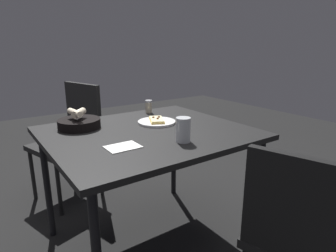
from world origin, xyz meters
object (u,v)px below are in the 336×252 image
Objects in this scene: dining_table at (148,141)px; bread_basket at (79,123)px; chair_near at (73,134)px; beer_glass at (183,131)px; pizza_plate at (157,122)px; chair_far at (306,233)px; pepper_shaker at (149,107)px.

bread_basket is (-0.30, 0.28, 0.09)m from dining_table.
bread_basket is 0.27× the size of chair_near.
dining_table is at bearing 99.59° from beer_glass.
pizza_plate is 1.02m from chair_far.
chair_near reaches higher than pepper_shaker.
beer_glass is at bearing -79.21° from chair_near.
chair_near is at bearing 100.79° from beer_glass.
chair_far is at bearing -66.98° from bread_basket.
dining_table is 8.83× the size of beer_glass.
pizza_plate is at bearing -111.43° from pepper_shaker.
chair_near is (-0.41, 0.50, -0.25)m from pepper_shaker.
chair_near is (-0.22, 1.16, -0.27)m from beer_glass.
pepper_shaker is (0.54, 0.11, 0.01)m from bread_basket.
bread_basket reaches higher than pizza_plate.
pepper_shaker is at bearing 87.69° from chair_far.
beer_glass is at bearing -102.65° from pizza_plate.
chair_near is at bearing 129.51° from pepper_shaker.
beer_glass is (0.35, -0.55, 0.02)m from bread_basket.
beer_glass is at bearing -80.41° from dining_table.
bread_basket is at bearing 122.46° from beer_glass.
dining_table is at bearing 102.08° from chair_far.
chair_near is 1.07× the size of chair_far.
bread_basket is 2.67× the size of pepper_shaker.
chair_near reaches higher than pizza_plate.
chair_far is at bearing -86.69° from pizza_plate.
pizza_plate is at bearing 39.14° from dining_table.
beer_glass reaches higher than chair_far.
bread_basket is 1.29m from chair_far.
beer_glass is 0.69m from chair_far.
beer_glass is 0.68m from pepper_shaker.
pepper_shaker is 1.30m from chair_far.
chair_near is 1.80m from chair_far.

